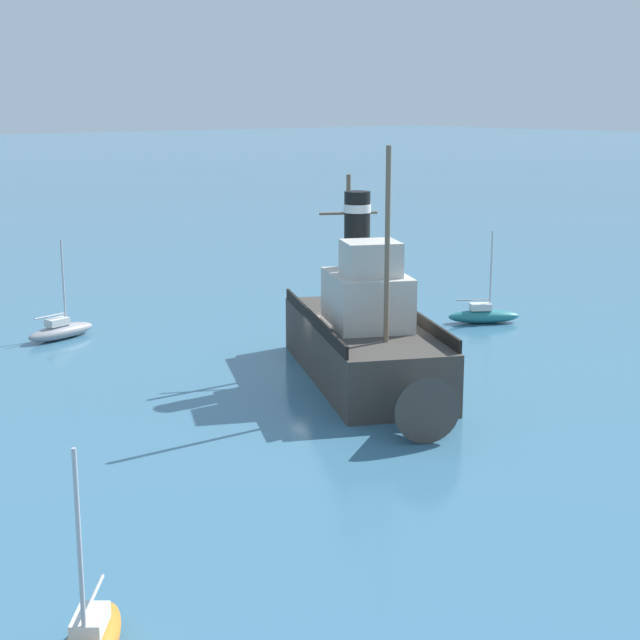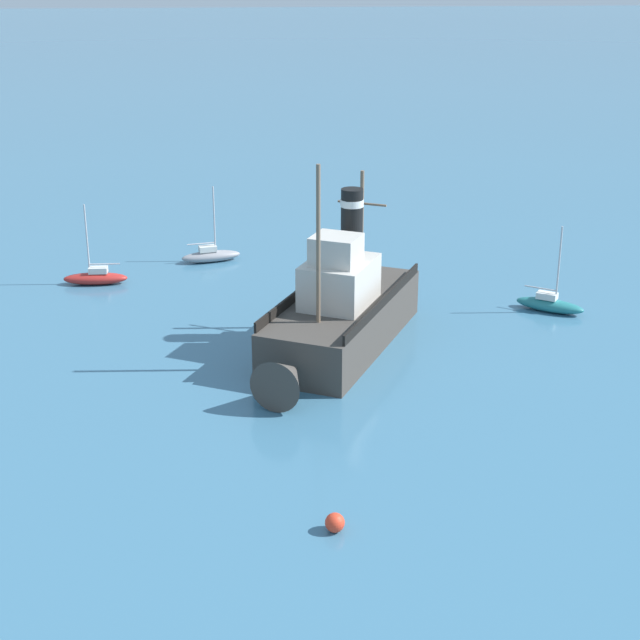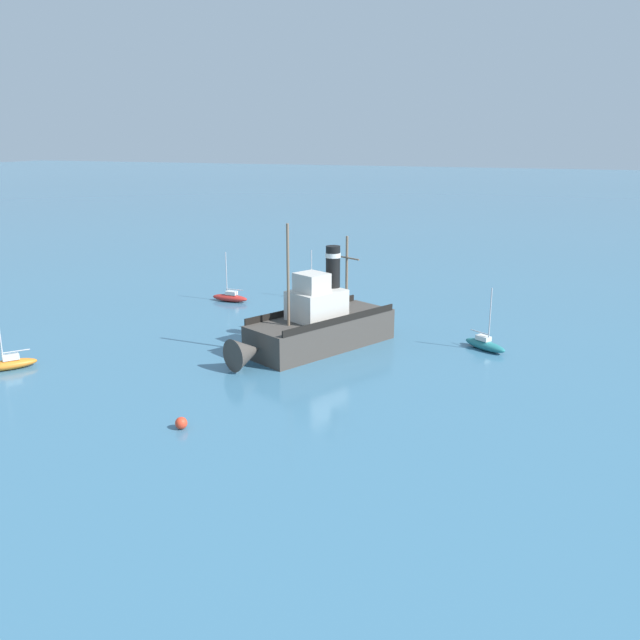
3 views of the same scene
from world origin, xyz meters
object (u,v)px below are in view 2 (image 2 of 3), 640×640
Objects in this scene: old_tugboat at (338,315)px; mooring_buoy at (335,523)px; sailboat_teal at (550,304)px; sailboat_grey at (211,255)px; sailboat_red at (96,277)px.

mooring_buoy is at bearing 83.54° from old_tugboat.
sailboat_grey is (18.84, -10.91, 0.00)m from sailboat_teal.
mooring_buoy is (-11.54, 27.72, -0.08)m from sailboat_red.
sailboat_grey is (6.59, -15.29, -1.40)m from old_tugboat.
sailboat_teal is at bearing -160.29° from old_tugboat.
sailboat_teal is 26.57m from sailboat_red.
old_tugboat is 13.08m from sailboat_teal.
sailboat_red is at bearing -40.34° from old_tugboat.
sailboat_red is 7.07× the size of mooring_buoy.
mooring_buoy is at bearing 55.79° from sailboat_teal.
sailboat_red reaches higher than mooring_buoy.
old_tugboat is 2.94× the size of sailboat_red.
old_tugboat reaches higher than sailboat_grey.
mooring_buoy is (14.10, 20.73, -0.08)m from sailboat_teal.
sailboat_grey is at bearing -66.68° from old_tugboat.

